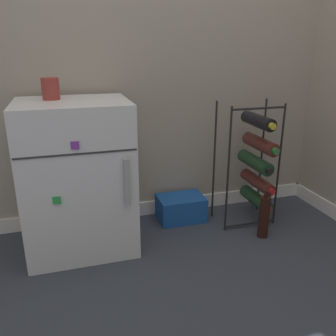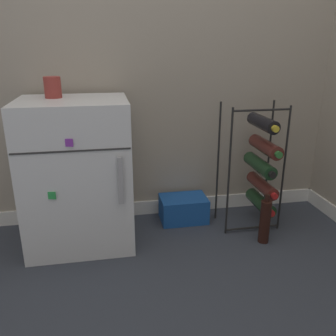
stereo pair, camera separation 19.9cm
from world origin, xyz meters
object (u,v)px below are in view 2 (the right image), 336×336
at_px(soda_box, 183,209).
at_px(loose_bottle_floor, 265,221).
at_px(wine_rack, 262,166).
at_px(fridge_top_cup, 53,87).
at_px(mini_fridge, 78,174).

distance_m(soda_box, loose_bottle_floor, 0.52).
xyz_separation_m(wine_rack, soda_box, (-0.44, 0.12, -0.30)).
relative_size(fridge_top_cup, loose_bottle_floor, 0.37).
bearing_deg(mini_fridge, soda_box, 12.12).
bearing_deg(loose_bottle_floor, wine_rack, 75.17).
xyz_separation_m(mini_fridge, loose_bottle_floor, (1.00, -0.21, -0.27)).
height_order(mini_fridge, soda_box, mini_fridge).
xyz_separation_m(mini_fridge, wine_rack, (1.06, 0.01, -0.02)).
xyz_separation_m(soda_box, fridge_top_cup, (-0.71, -0.06, 0.77)).
height_order(mini_fridge, wine_rack, mini_fridge).
bearing_deg(wine_rack, mini_fridge, -179.24).
bearing_deg(fridge_top_cup, loose_bottle_floor, -14.24).
distance_m(soda_box, fridge_top_cup, 1.05).
relative_size(wine_rack, loose_bottle_floor, 2.59).
xyz_separation_m(soda_box, loose_bottle_floor, (0.38, -0.34, 0.05)).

